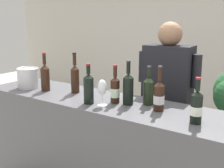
# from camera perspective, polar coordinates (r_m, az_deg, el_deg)

# --- Properties ---
(wall_back) EXTENTS (8.00, 0.10, 2.80)m
(wall_back) POSITION_cam_1_polar(r_m,az_deg,el_deg) (4.66, 17.14, 9.56)
(wall_back) COLOR beige
(wall_back) RESTS_ON ground_plane
(counter) EXTENTS (2.26, 0.58, 0.98)m
(counter) POSITION_cam_1_polar(r_m,az_deg,el_deg) (2.60, -2.87, -13.40)
(counter) COLOR #4C4C51
(counter) RESTS_ON ground_plane
(wine_bottle_0) EXTENTS (0.08, 0.08, 0.36)m
(wine_bottle_0) POSITION_cam_1_polar(r_m,az_deg,el_deg) (2.73, -13.13, 1.46)
(wine_bottle_0) COLOR black
(wine_bottle_0) RESTS_ON counter
(wine_bottle_1) EXTENTS (0.08, 0.08, 0.36)m
(wine_bottle_1) POSITION_cam_1_polar(r_m,az_deg,el_deg) (2.61, -7.35, 1.28)
(wine_bottle_1) COLOR black
(wine_bottle_1) RESTS_ON counter
(wine_bottle_2) EXTENTS (0.07, 0.07, 0.31)m
(wine_bottle_2) POSITION_cam_1_polar(r_m,az_deg,el_deg) (2.29, 0.61, -1.10)
(wine_bottle_2) COLOR black
(wine_bottle_2) RESTS_ON counter
(wine_bottle_3) EXTENTS (0.08, 0.08, 0.31)m
(wine_bottle_3) POSITION_cam_1_polar(r_m,az_deg,el_deg) (2.26, 7.26, -1.17)
(wine_bottle_3) COLOR black
(wine_bottle_3) RESTS_ON counter
(wine_bottle_4) EXTENTS (0.08, 0.08, 0.33)m
(wine_bottle_4) POSITION_cam_1_polar(r_m,az_deg,el_deg) (2.12, 9.31, -2.32)
(wine_bottle_4) COLOR black
(wine_bottle_4) RESTS_ON counter
(wine_bottle_5) EXTENTS (0.08, 0.08, 0.35)m
(wine_bottle_5) POSITION_cam_1_polar(r_m,az_deg,el_deg) (2.24, 3.22, -0.79)
(wine_bottle_5) COLOR black
(wine_bottle_5) RESTS_ON counter
(wine_bottle_6) EXTENTS (0.08, 0.08, 0.30)m
(wine_bottle_6) POSITION_cam_1_polar(r_m,az_deg,el_deg) (1.92, 16.41, -4.37)
(wine_bottle_6) COLOR black
(wine_bottle_6) RESTS_ON counter
(wine_bottle_7) EXTENTS (0.08, 0.08, 0.32)m
(wine_bottle_7) POSITION_cam_1_polar(r_m,az_deg,el_deg) (2.27, -4.66, -0.75)
(wine_bottle_7) COLOR black
(wine_bottle_7) RESTS_ON counter
(wine_glass) EXTENTS (0.08, 0.08, 0.21)m
(wine_glass) POSITION_cam_1_polar(r_m,az_deg,el_deg) (2.20, -1.95, -0.86)
(wine_glass) COLOR silver
(wine_glass) RESTS_ON counter
(ice_bucket) EXTENTS (0.21, 0.21, 0.19)m
(ice_bucket) POSITION_cam_1_polar(r_m,az_deg,el_deg) (2.89, -16.32, 1.20)
(ice_bucket) COLOR silver
(ice_bucket) RESTS_ON counter
(person_server) EXTENTS (0.58, 0.27, 1.61)m
(person_server) POSITION_cam_1_polar(r_m,az_deg,el_deg) (2.73, 10.77, -5.49)
(person_server) COLOR black
(person_server) RESTS_ON ground_plane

